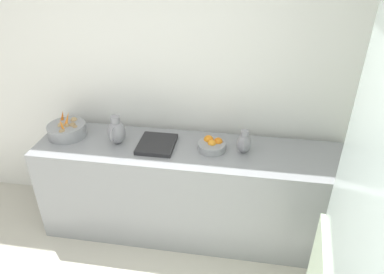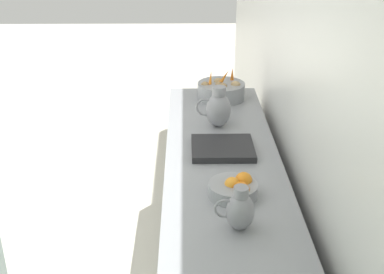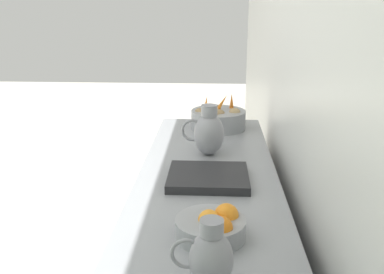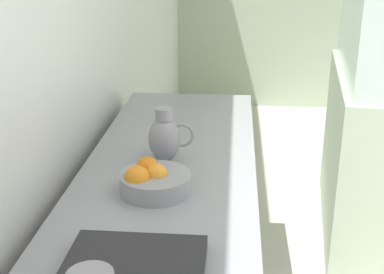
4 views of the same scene
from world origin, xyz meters
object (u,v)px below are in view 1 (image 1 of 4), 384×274
(vegetable_colander, at_px, (67,130))
(metal_pitcher_short, at_px, (244,143))
(metal_pitcher_tall, at_px, (117,131))
(orange_bowl, at_px, (212,145))

(vegetable_colander, bearing_deg, metal_pitcher_short, 88.94)
(metal_pitcher_short, bearing_deg, metal_pitcher_tall, -88.71)
(vegetable_colander, relative_size, metal_pitcher_tall, 1.29)
(vegetable_colander, xyz_separation_m, metal_pitcher_tall, (0.05, 0.48, 0.05))
(vegetable_colander, relative_size, orange_bowl, 1.42)
(metal_pitcher_tall, bearing_deg, vegetable_colander, -96.25)
(orange_bowl, bearing_deg, vegetable_colander, -91.00)
(vegetable_colander, distance_m, metal_pitcher_short, 1.54)
(vegetable_colander, height_order, orange_bowl, vegetable_colander)
(metal_pitcher_tall, bearing_deg, orange_bowl, 92.13)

